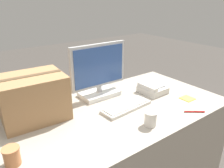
% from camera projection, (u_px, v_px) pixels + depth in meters
% --- Properties ---
extents(office_desk, '(1.80, 0.90, 0.76)m').
position_uv_depth(office_desk, '(112.00, 153.00, 1.74)').
color(office_desk, '#A89E8E').
rests_on(office_desk, ground_plane).
extents(monitor, '(0.50, 0.20, 0.44)m').
position_uv_depth(monitor, '(99.00, 74.00, 1.78)').
color(monitor, white).
rests_on(monitor, office_desk).
extents(keyboard, '(0.41, 0.17, 0.03)m').
position_uv_depth(keyboard, '(126.00, 107.00, 1.63)').
color(keyboard, beige).
rests_on(keyboard, office_desk).
extents(desk_phone, '(0.19, 0.21, 0.08)m').
position_uv_depth(desk_phone, '(152.00, 89.00, 1.89)').
color(desk_phone, beige).
rests_on(desk_phone, office_desk).
extents(paper_cup_left, '(0.09, 0.09, 0.10)m').
position_uv_depth(paper_cup_left, '(12.00, 156.00, 1.08)').
color(paper_cup_left, '#BC7547').
rests_on(paper_cup_left, office_desk).
extents(paper_cup_right, '(0.09, 0.09, 0.10)m').
position_uv_depth(paper_cup_right, '(151.00, 118.00, 1.41)').
color(paper_cup_right, white).
rests_on(paper_cup_right, office_desk).
extents(spoon, '(0.17, 0.03, 0.00)m').
position_uv_depth(spoon, '(5.00, 149.00, 1.20)').
color(spoon, '#B2B2B7').
rests_on(spoon, office_desk).
extents(cardboard_box, '(0.44, 0.36, 0.31)m').
position_uv_depth(cardboard_box, '(33.00, 97.00, 1.46)').
color(cardboard_box, '#9E754C').
rests_on(cardboard_box, office_desk).
extents(pen_marker, '(0.12, 0.10, 0.01)m').
position_uv_depth(pen_marker, '(194.00, 112.00, 1.58)').
color(pen_marker, red).
rests_on(pen_marker, office_desk).
extents(sticky_note_pad, '(0.10, 0.10, 0.01)m').
position_uv_depth(sticky_note_pad, '(187.00, 98.00, 1.79)').
color(sticky_note_pad, '#E5DB4C').
rests_on(sticky_note_pad, office_desk).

